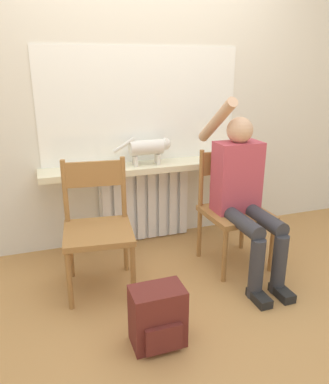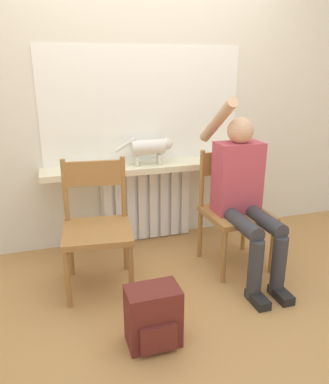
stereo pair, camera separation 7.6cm
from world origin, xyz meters
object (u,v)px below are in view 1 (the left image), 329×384
Objects in this scene: chair_left at (98,226)px; cat at (149,148)px; person at (244,190)px; chair_right at (233,207)px; backpack at (158,317)px.

cat reaches higher than chair_left.
person is at bearing -51.40° from cat.
chair_right is 1.15m from backpack.
person is 3.72× the size of backpack.
person reaches higher than cat.
person is 1.14m from backpack.
person is (1.06, -0.13, 0.19)m from chair_left.
chair_left is at bearing 105.77° from backpack.
backpack is (-0.85, -0.71, -0.29)m from chair_right.
chair_left is at bearing -135.44° from cat.
person reaches higher than backpack.
backpack is at bearing -145.59° from person.
cat reaches higher than backpack.
chair_left is at bearing 173.04° from person.
chair_right is at bearing -45.24° from cat.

